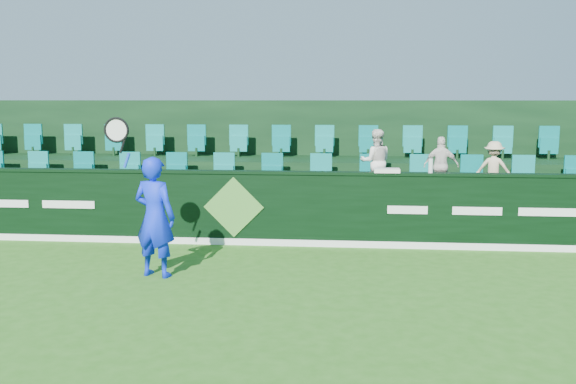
# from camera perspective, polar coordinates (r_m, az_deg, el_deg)

# --- Properties ---
(ground) EXTENTS (60.00, 60.00, 0.00)m
(ground) POSITION_cam_1_polar(r_m,az_deg,el_deg) (8.10, -9.74, -10.86)
(ground) COLOR #296718
(ground) RESTS_ON ground
(sponsor_hoarding) EXTENTS (16.00, 0.25, 1.35)m
(sponsor_hoarding) POSITION_cam_1_polar(r_m,az_deg,el_deg) (11.72, -4.74, -1.38)
(sponsor_hoarding) COLOR black
(sponsor_hoarding) RESTS_ON ground
(stand_tier_front) EXTENTS (16.00, 2.00, 0.80)m
(stand_tier_front) POSITION_cam_1_polar(r_m,az_deg,el_deg) (12.84, -3.88, -1.77)
(stand_tier_front) COLOR black
(stand_tier_front) RESTS_ON ground
(stand_tier_back) EXTENTS (16.00, 1.80, 1.30)m
(stand_tier_back) POSITION_cam_1_polar(r_m,az_deg,el_deg) (14.66, -2.70, 0.49)
(stand_tier_back) COLOR black
(stand_tier_back) RESTS_ON ground
(stand_rear) EXTENTS (16.00, 4.10, 2.60)m
(stand_rear) POSITION_cam_1_polar(r_m,az_deg,el_deg) (15.03, -2.47, 2.86)
(stand_rear) COLOR black
(stand_rear) RESTS_ON ground
(seat_row_front) EXTENTS (13.50, 0.50, 0.60)m
(seat_row_front) POSITION_cam_1_polar(r_m,az_deg,el_deg) (13.13, -3.63, 1.55)
(seat_row_front) COLOR #0F7D76
(seat_row_front) RESTS_ON stand_tier_front
(seat_row_back) EXTENTS (13.50, 0.50, 0.60)m
(seat_row_back) POSITION_cam_1_polar(r_m,az_deg,el_deg) (14.86, -2.56, 4.28)
(seat_row_back) COLOR #0F7D76
(seat_row_back) RESTS_ON stand_tier_back
(tennis_player) EXTENTS (1.11, 0.59, 2.43)m
(tennis_player) POSITION_cam_1_polar(r_m,az_deg,el_deg) (9.72, -11.80, -2.10)
(tennis_player) COLOR #0D28EC
(tennis_player) RESTS_ON ground
(spectator_left) EXTENTS (0.65, 0.52, 1.26)m
(spectator_left) POSITION_cam_1_polar(r_m,az_deg,el_deg) (12.57, 7.80, 2.69)
(spectator_left) COLOR white
(spectator_left) RESTS_ON stand_tier_front
(spectator_middle) EXTENTS (0.67, 0.31, 1.12)m
(spectator_middle) POSITION_cam_1_polar(r_m,az_deg,el_deg) (12.69, 13.46, 2.29)
(spectator_middle) COLOR white
(spectator_middle) RESTS_ON stand_tier_front
(spectator_right) EXTENTS (0.75, 0.56, 1.04)m
(spectator_right) POSITION_cam_1_polar(r_m,az_deg,el_deg) (12.87, 17.81, 2.01)
(spectator_right) COLOR #CBB98F
(spectator_right) RESTS_ON stand_tier_front
(towel) EXTENTS (0.45, 0.29, 0.07)m
(towel) POSITION_cam_1_polar(r_m,az_deg,el_deg) (11.47, 8.77, 1.91)
(towel) COLOR white
(towel) RESTS_ON sponsor_hoarding
(drinks_bottle) EXTENTS (0.08, 0.08, 0.25)m
(drinks_bottle) POSITION_cam_1_polar(r_m,az_deg,el_deg) (11.53, 12.57, 2.30)
(drinks_bottle) COLOR silver
(drinks_bottle) RESTS_ON sponsor_hoarding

